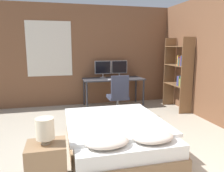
# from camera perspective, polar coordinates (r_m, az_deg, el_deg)

# --- Properties ---
(wall_back) EXTENTS (12.00, 0.08, 2.70)m
(wall_back) POSITION_cam_1_polar(r_m,az_deg,el_deg) (6.15, -2.78, 7.94)
(wall_back) COLOR brown
(wall_back) RESTS_ON ground_plane
(bed) EXTENTS (1.49, 1.91, 0.54)m
(bed) POSITION_cam_1_polar(r_m,az_deg,el_deg) (3.50, 1.10, -12.80)
(bed) COLOR #846647
(bed) RESTS_ON ground_plane
(nightstand) EXTENTS (0.46, 0.39, 0.49)m
(nightstand) POSITION_cam_1_polar(r_m,az_deg,el_deg) (2.84, -16.63, -18.76)
(nightstand) COLOR #997551
(nightstand) RESTS_ON ground_plane
(bedside_lamp) EXTENTS (0.21, 0.21, 0.31)m
(bedside_lamp) POSITION_cam_1_polar(r_m,az_deg,el_deg) (2.66, -17.11, -10.60)
(bedside_lamp) COLOR gray
(bedside_lamp) RESTS_ON nightstand
(desk) EXTENTS (1.61, 0.69, 0.76)m
(desk) POSITION_cam_1_polar(r_m,az_deg,el_deg) (5.87, 0.34, 1.19)
(desk) COLOR #38383D
(desk) RESTS_ON ground_plane
(monitor_left) EXTENTS (0.45, 0.16, 0.46)m
(monitor_left) POSITION_cam_1_polar(r_m,az_deg,el_deg) (6.01, -2.41, 4.70)
(monitor_left) COLOR #B7B7BC
(monitor_left) RESTS_ON desk
(monitor_right) EXTENTS (0.45, 0.16, 0.46)m
(monitor_right) POSITION_cam_1_polar(r_m,az_deg,el_deg) (6.12, 1.93, 4.80)
(monitor_right) COLOR #B7B7BC
(monitor_right) RESTS_ON desk
(keyboard) EXTENTS (0.38, 0.13, 0.02)m
(keyboard) POSITION_cam_1_polar(r_m,az_deg,el_deg) (5.62, 0.94, 1.75)
(keyboard) COLOR #B7B7BC
(keyboard) RESTS_ON desk
(computer_mouse) EXTENTS (0.07, 0.05, 0.04)m
(computer_mouse) POSITION_cam_1_polar(r_m,az_deg,el_deg) (5.70, 3.69, 1.93)
(computer_mouse) COLOR #B7B7BC
(computer_mouse) RESTS_ON desk
(office_chair) EXTENTS (0.52, 0.52, 0.96)m
(office_chair) POSITION_cam_1_polar(r_m,az_deg,el_deg) (5.11, 1.63, -3.56)
(office_chair) COLOR black
(office_chair) RESTS_ON ground_plane
(bookshelf) EXTENTS (0.32, 0.87, 1.83)m
(bookshelf) POSITION_cam_1_polar(r_m,az_deg,el_deg) (5.72, 17.31, 3.84)
(bookshelf) COLOR brown
(bookshelf) RESTS_ON ground_plane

